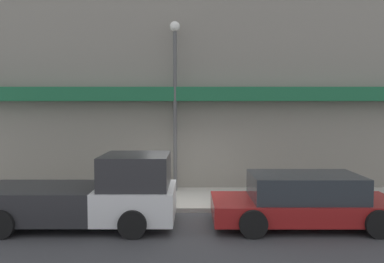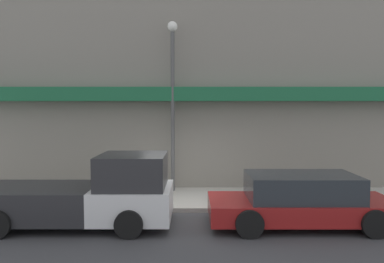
{
  "view_description": "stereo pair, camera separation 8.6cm",
  "coord_description": "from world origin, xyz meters",
  "px_view_note": "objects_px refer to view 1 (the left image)",
  "views": [
    {
      "loc": [
        0.14,
        -10.86,
        3.07
      ],
      "look_at": [
        0.18,
        1.18,
        2.33
      ],
      "focal_mm": 35.0,
      "sensor_mm": 36.0,
      "label": 1
    },
    {
      "loc": [
        0.23,
        -10.86,
        3.07
      ],
      "look_at": [
        0.18,
        1.18,
        2.33
      ],
      "focal_mm": 35.0,
      "sensor_mm": 36.0,
      "label": 2
    }
  ],
  "objects_px": {
    "pickup_truck": "(91,195)",
    "parked_car": "(303,200)",
    "street_lamp": "(174,87)",
    "fire_hydrant": "(109,193)"
  },
  "relations": [
    {
      "from": "pickup_truck",
      "to": "parked_car",
      "type": "bearing_deg",
      "value": -1.63
    },
    {
      "from": "pickup_truck",
      "to": "street_lamp",
      "type": "xyz_separation_m",
      "value": [
        2.01,
        3.62,
        3.02
      ]
    },
    {
      "from": "fire_hydrant",
      "to": "street_lamp",
      "type": "xyz_separation_m",
      "value": [
        1.9,
        1.94,
        3.35
      ]
    },
    {
      "from": "pickup_truck",
      "to": "street_lamp",
      "type": "height_order",
      "value": "street_lamp"
    },
    {
      "from": "parked_car",
      "to": "fire_hydrant",
      "type": "distance_m",
      "value": 5.7
    },
    {
      "from": "parked_car",
      "to": "fire_hydrant",
      "type": "bearing_deg",
      "value": 161.99
    },
    {
      "from": "parked_car",
      "to": "street_lamp",
      "type": "relative_size",
      "value": 0.8
    },
    {
      "from": "pickup_truck",
      "to": "parked_car",
      "type": "relative_size",
      "value": 1.04
    },
    {
      "from": "parked_car",
      "to": "fire_hydrant",
      "type": "xyz_separation_m",
      "value": [
        -5.44,
        1.68,
        -0.18
      ]
    },
    {
      "from": "fire_hydrant",
      "to": "parked_car",
      "type": "bearing_deg",
      "value": -17.16
    }
  ]
}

